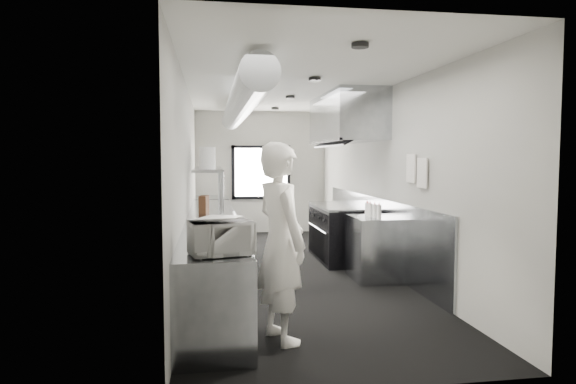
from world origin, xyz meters
name	(u,v)px	position (x,y,z in m)	size (l,w,h in m)	color
floor	(288,271)	(0.00, 0.00, 0.00)	(3.00, 8.00, 0.01)	black
ceiling	(288,87)	(0.00, 0.00, 2.80)	(3.00, 8.00, 0.01)	silver
wall_back	(261,172)	(0.00, 4.00, 1.40)	(3.00, 0.02, 2.80)	#B5B3AB
wall_front	(372,205)	(0.00, -4.00, 1.40)	(3.00, 0.02, 2.80)	#B5B3AB
wall_left	(187,181)	(-1.50, 0.00, 1.40)	(0.02, 8.00, 2.80)	#B5B3AB
wall_right	(382,179)	(1.50, 0.00, 1.40)	(0.02, 8.00, 2.80)	#B5B3AB
wall_cladding	(374,230)	(1.48, 0.30, 0.55)	(0.03, 5.50, 1.10)	gray
hvac_duct	(240,106)	(-0.70, 0.40, 2.55)	(0.40, 0.40, 6.40)	#979CA0
service_window	(261,172)	(0.00, 3.96, 1.40)	(1.36, 0.05, 1.25)	white
exhaust_hood	(346,119)	(1.10, 0.70, 2.39)	(0.81, 2.20, 0.88)	gray
prep_counter	(212,250)	(-1.15, -0.50, 0.45)	(0.70, 6.00, 0.90)	gray
pass_shelf	(209,170)	(-1.19, 1.00, 1.54)	(0.45, 3.00, 0.68)	gray
range	(342,232)	(1.04, 0.70, 0.47)	(0.88, 1.60, 0.94)	black
bottle_station	(375,248)	(1.15, -0.70, 0.45)	(0.65, 0.80, 0.90)	gray
far_work_table	(211,218)	(-1.15, 3.20, 0.45)	(0.70, 1.20, 0.90)	gray
notice_sheet_a	(411,168)	(1.47, -1.20, 1.60)	(0.02, 0.28, 0.38)	white
notice_sheet_b	(422,173)	(1.47, -1.55, 1.55)	(0.02, 0.28, 0.38)	white
line_cook	(281,242)	(-0.52, -2.86, 0.94)	(0.69, 0.45, 1.89)	white
microwave	(221,238)	(-1.09, -3.16, 1.05)	(0.49, 0.37, 0.29)	silver
deli_tub_a	(201,240)	(-1.27, -2.61, 0.95)	(0.13, 0.13, 0.09)	beige
deli_tub_b	(202,237)	(-1.26, -2.44, 0.95)	(0.13, 0.13, 0.10)	beige
newspaper	(222,232)	(-1.05, -1.90, 0.90)	(0.29, 0.37, 0.01)	white
small_plate	(222,227)	(-1.03, -1.50, 0.91)	(0.19, 0.19, 0.02)	white
pastry	(222,223)	(-1.03, -1.50, 0.96)	(0.10, 0.10, 0.10)	tan
cutting_board	(218,218)	(-1.07, -0.65, 0.91)	(0.49, 0.65, 0.02)	silver
knife_block	(204,204)	(-1.27, 0.17, 1.03)	(0.11, 0.24, 0.26)	brown
plate_stack_a	(208,160)	(-1.20, 0.19, 1.71)	(0.24, 0.24, 0.28)	white
plate_stack_b	(207,158)	(-1.21, 0.59, 1.74)	(0.26, 0.26, 0.34)	white
plate_stack_c	(208,158)	(-1.21, 1.22, 1.74)	(0.23, 0.23, 0.33)	white
plate_stack_d	(207,158)	(-1.23, 1.59, 1.73)	(0.21, 0.21, 0.33)	white
squeeze_bottle_a	(379,212)	(1.12, -0.96, 1.00)	(0.06, 0.06, 0.19)	silver
squeeze_bottle_b	(375,211)	(1.10, -0.83, 1.00)	(0.06, 0.06, 0.19)	silver
squeeze_bottle_c	(370,210)	(1.07, -0.71, 1.00)	(0.06, 0.06, 0.19)	silver
squeeze_bottle_d	(368,209)	(1.10, -0.53, 0.99)	(0.06, 0.06, 0.18)	silver
squeeze_bottle_e	(367,209)	(1.12, -0.41, 0.99)	(0.06, 0.06, 0.17)	silver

